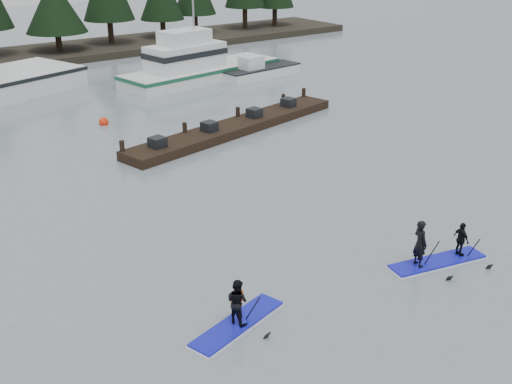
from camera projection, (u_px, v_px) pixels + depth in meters
ground at (369, 283)px, 20.21m from camera, size 160.00×160.00×0.00m
fishing_boat_medium at (198, 73)px, 46.05m from camera, size 12.73×5.27×7.64m
skiff at (261, 72)px, 47.14m from camera, size 6.54×2.58×0.74m
floating_dock at (236, 127)px, 34.86m from camera, size 14.57×4.83×0.48m
buoy_c at (256, 76)px, 47.48m from camera, size 0.53×0.53×0.53m
buoy_b at (104, 125)px, 36.13m from camera, size 0.53×0.53×0.53m
paddleboard_solo at (237, 310)px, 17.89m from camera, size 3.36×1.63×1.90m
paddleboard_duo at (437, 249)px, 21.15m from camera, size 3.52×1.66×2.20m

